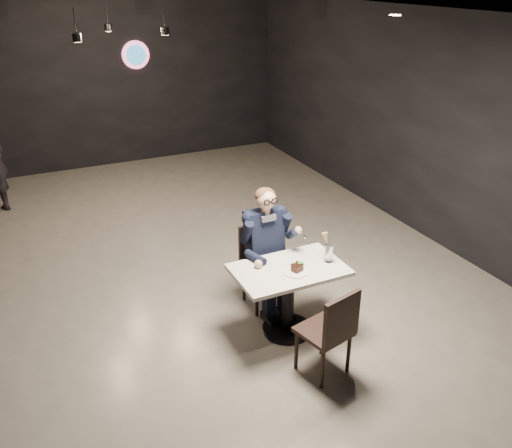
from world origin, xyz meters
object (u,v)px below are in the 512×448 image
chair_near (324,329)px  main_table (288,300)px  sundae_glass (329,253)px  chair_far (264,268)px  seated_man (264,247)px

chair_near → main_table: bearing=76.5°
main_table → sundae_glass: 0.63m
chair_near → sundae_glass: size_ratio=5.00×
chair_far → sundae_glass: sundae_glass is taller
main_table → sundae_glass: (0.42, -0.05, 0.47)m
seated_man → sundae_glass: seated_man is taller
seated_man → sundae_glass: (0.42, -0.60, 0.12)m
chair_far → sundae_glass: bearing=-54.9°
sundae_glass → seated_man: bearing=125.1°
chair_far → sundae_glass: size_ratio=5.00×
seated_man → sundae_glass: bearing=-54.9°
main_table → chair_far: 0.56m
sundae_glass → chair_near: bearing=-124.1°
chair_far → chair_near: size_ratio=1.00×
main_table → chair_near: (0.00, -0.67, 0.09)m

